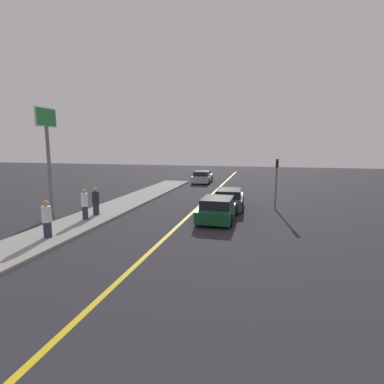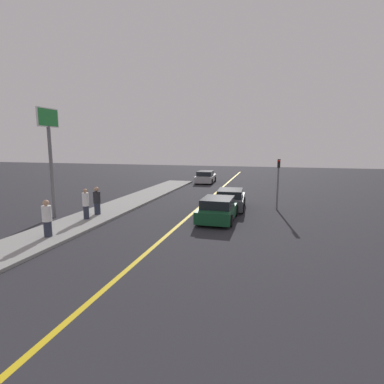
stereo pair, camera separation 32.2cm
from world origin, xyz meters
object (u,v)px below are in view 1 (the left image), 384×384
object	(u,v)px
car_near_right_lane	(218,209)
traffic_light	(276,178)
pedestrian_far_standing	(85,204)
pedestrian_by_sign	(96,201)
car_ahead_center	(229,199)
roadside_sign	(47,140)
car_far_distant	(202,177)
pedestrian_mid_group	(47,219)

from	to	relation	value
car_near_right_lane	traffic_light	size ratio (longest dim) A/B	1.19
pedestrian_far_standing	pedestrian_by_sign	xyz separation A→B (m)	(-0.02, 1.15, -0.04)
car_ahead_center	roadside_sign	distance (m)	11.71
car_near_right_lane	pedestrian_by_sign	bearing A→B (deg)	-172.04
car_ahead_center	traffic_light	size ratio (longest dim) A/B	1.18
car_far_distant	traffic_light	distance (m)	14.92
pedestrian_mid_group	pedestrian_far_standing	xyz separation A→B (m)	(-0.25, 3.32, 0.02)
pedestrian_far_standing	car_ahead_center	bearing A→B (deg)	36.12
car_near_right_lane	roadside_sign	bearing A→B (deg)	-168.92
traffic_light	pedestrian_by_sign	bearing A→B (deg)	-156.12
pedestrian_mid_group	traffic_light	xyz separation A→B (m)	(10.21, 9.11, 1.14)
car_ahead_center	pedestrian_mid_group	size ratio (longest dim) A/B	2.35
car_far_distant	roadside_sign	bearing A→B (deg)	-108.82
car_far_distant	car_ahead_center	bearing A→B (deg)	-73.65
traffic_light	pedestrian_far_standing	bearing A→B (deg)	-151.03
car_near_right_lane	car_ahead_center	xyz separation A→B (m)	(0.26, 3.31, -0.00)
pedestrian_mid_group	pedestrian_far_standing	size ratio (longest dim) A/B	0.99
car_near_right_lane	pedestrian_mid_group	world-z (taller)	pedestrian_mid_group
car_near_right_lane	pedestrian_far_standing	xyz separation A→B (m)	(-7.16, -2.10, 0.35)
roadside_sign	pedestrian_mid_group	bearing A→B (deg)	-54.19
car_ahead_center	pedestrian_by_sign	bearing A→B (deg)	-153.23
car_far_distant	car_near_right_lane	bearing A→B (deg)	-78.17
car_far_distant	pedestrian_mid_group	xyz separation A→B (m)	(-2.61, -21.86, 0.33)
car_ahead_center	roadside_sign	bearing A→B (deg)	-155.49
car_near_right_lane	traffic_light	xyz separation A→B (m)	(3.30, 3.69, 1.47)
pedestrian_mid_group	traffic_light	size ratio (longest dim) A/B	0.50
car_near_right_lane	pedestrian_far_standing	bearing A→B (deg)	-163.21
car_ahead_center	pedestrian_mid_group	distance (m)	11.31
pedestrian_by_sign	traffic_light	distance (m)	11.52
pedestrian_by_sign	roadside_sign	size ratio (longest dim) A/B	0.26
car_near_right_lane	car_far_distant	distance (m)	16.99
pedestrian_mid_group	pedestrian_by_sign	size ratio (longest dim) A/B	1.02
pedestrian_far_standing	roadside_sign	xyz separation A→B (m)	(-2.37, 0.31, 3.56)
traffic_light	car_ahead_center	bearing A→B (deg)	-172.97
pedestrian_by_sign	pedestrian_mid_group	bearing A→B (deg)	-86.55
car_ahead_center	pedestrian_mid_group	xyz separation A→B (m)	(-7.17, -8.74, 0.33)
car_ahead_center	pedestrian_far_standing	xyz separation A→B (m)	(-7.42, -5.42, 0.36)
pedestrian_far_standing	roadside_sign	distance (m)	4.28
car_ahead_center	traffic_light	world-z (taller)	traffic_light
car_near_right_lane	car_far_distant	bearing A→B (deg)	105.07
car_ahead_center	car_far_distant	size ratio (longest dim) A/B	0.91
car_near_right_lane	pedestrian_by_sign	distance (m)	7.25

